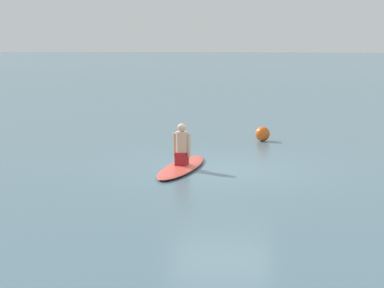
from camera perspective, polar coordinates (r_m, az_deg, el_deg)
ground_plane at (r=15.62m, az=2.63°, el=-2.31°), size 400.00×400.00×0.00m
surfboard at (r=15.68m, az=-0.92°, el=-2.05°), size 3.30×1.19×0.11m
person_paddler at (r=15.59m, az=-0.93°, el=-0.19°), size 0.37×0.45×1.02m
buoy_marker at (r=20.23m, az=6.34°, el=0.91°), size 0.46×0.46×0.46m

